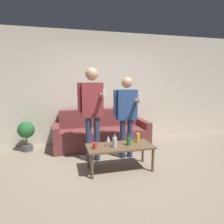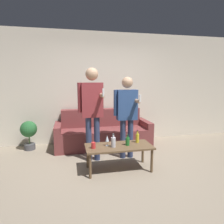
# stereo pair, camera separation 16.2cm
# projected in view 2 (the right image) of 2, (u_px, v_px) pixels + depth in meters

# --- Properties ---
(ground_plane) EXTENTS (16.00, 16.00, 0.00)m
(ground_plane) POSITION_uv_depth(u_px,v_px,m) (125.00, 175.00, 3.27)
(ground_plane) COLOR gray
(wall_back) EXTENTS (8.00, 0.06, 2.70)m
(wall_back) POSITION_uv_depth(u_px,v_px,m) (103.00, 88.00, 4.99)
(wall_back) COLOR beige
(wall_back) RESTS_ON ground_plane
(couch) EXTENTS (2.19, 0.80, 0.85)m
(couch) POSITION_uv_depth(u_px,v_px,m) (103.00, 133.00, 4.72)
(couch) COLOR brown
(couch) RESTS_ON ground_plane
(coffee_table) EXTENTS (1.14, 0.52, 0.44)m
(coffee_table) POSITION_uv_depth(u_px,v_px,m) (119.00, 148.00, 3.42)
(coffee_table) COLOR brown
(coffee_table) RESTS_ON ground_plane
(bottle_orange) EXTENTS (0.08, 0.08, 0.23)m
(bottle_orange) POSITION_uv_depth(u_px,v_px,m) (113.00, 142.00, 3.33)
(bottle_orange) COLOR silver
(bottle_orange) RESTS_ON coffee_table
(bottle_green) EXTENTS (0.07, 0.07, 0.19)m
(bottle_green) POSITION_uv_depth(u_px,v_px,m) (128.00, 141.00, 3.42)
(bottle_green) COLOR #23752D
(bottle_green) RESTS_ON coffee_table
(bottle_dark) EXTENTS (0.06, 0.06, 0.22)m
(bottle_dark) POSITION_uv_depth(u_px,v_px,m) (137.00, 138.00, 3.57)
(bottle_dark) COLOR yellow
(bottle_dark) RESTS_ON coffee_table
(wine_glass_near) EXTENTS (0.06, 0.06, 0.18)m
(wine_glass_near) POSITION_uv_depth(u_px,v_px,m) (107.00, 139.00, 3.39)
(wine_glass_near) COLOR silver
(wine_glass_near) RESTS_ON coffee_table
(cup_on_table) EXTENTS (0.07, 0.07, 0.10)m
(cup_on_table) POSITION_uv_depth(u_px,v_px,m) (93.00, 145.00, 3.27)
(cup_on_table) COLOR red
(cup_on_table) RESTS_ON coffee_table
(person_standing_left) EXTENTS (0.47, 0.44, 1.77)m
(person_standing_left) POSITION_uv_depth(u_px,v_px,m) (92.00, 106.00, 3.73)
(person_standing_left) COLOR navy
(person_standing_left) RESTS_ON ground_plane
(person_standing_right) EXTENTS (0.46, 0.41, 1.61)m
(person_standing_right) POSITION_uv_depth(u_px,v_px,m) (127.00, 111.00, 3.89)
(person_standing_right) COLOR navy
(person_standing_right) RESTS_ON ground_plane
(potted_plant) EXTENTS (0.36, 0.36, 0.65)m
(potted_plant) POSITION_uv_depth(u_px,v_px,m) (29.00, 131.00, 4.43)
(potted_plant) COLOR #4C4C51
(potted_plant) RESTS_ON ground_plane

